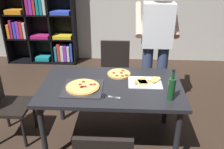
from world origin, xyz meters
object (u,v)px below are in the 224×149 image
object	(u,v)px
bookshelf	(39,12)
kitchen_scissors	(107,96)
dining_table	(111,91)
person_serving_pizza	(156,42)
chair_far_side	(115,68)
chair_left_end	(3,100)
wine_bottle	(171,88)
second_pizza_plain	(119,74)
pepperoni_pizza_on_tray	(83,87)

from	to	relation	value
bookshelf	kitchen_scissors	world-z (taller)	bookshelf
dining_table	person_serving_pizza	world-z (taller)	person_serving_pizza
chair_far_side	chair_left_end	distance (m)	1.56
bookshelf	wine_bottle	xyz separation A→B (m)	(2.12, -2.64, -0.15)
chair_left_end	kitchen_scissors	xyz separation A→B (m)	(1.22, -0.25, 0.24)
kitchen_scissors	second_pizza_plain	world-z (taller)	second_pizza_plain
chair_left_end	wine_bottle	size ratio (longest dim) A/B	2.85
pepperoni_pizza_on_tray	second_pizza_plain	size ratio (longest dim) A/B	1.52
dining_table	chair_left_end	distance (m)	1.26
dining_table	kitchen_scissors	xyz separation A→B (m)	(-0.03, -0.25, 0.08)
bookshelf	person_serving_pizza	xyz separation A→B (m)	(2.07, -1.66, -0.02)
chair_left_end	pepperoni_pizza_on_tray	size ratio (longest dim) A/B	2.18
kitchen_scissors	second_pizza_plain	bearing A→B (deg)	78.61
bookshelf	chair_far_side	bearing A→B (deg)	-43.28
bookshelf	pepperoni_pizza_on_tray	size ratio (longest dim) A/B	4.72
person_serving_pizza	kitchen_scissors	xyz separation A→B (m)	(-0.57, -0.97, -0.24)
wine_bottle	kitchen_scissors	distance (m)	0.63
dining_table	chair_far_side	distance (m)	0.95
wine_bottle	dining_table	bearing A→B (deg)	156.23
dining_table	chair_left_end	size ratio (longest dim) A/B	1.69
dining_table	second_pizza_plain	distance (m)	0.28
dining_table	wine_bottle	size ratio (longest dim) A/B	4.82
dining_table	bookshelf	distance (m)	2.84
dining_table	pepperoni_pizza_on_tray	size ratio (longest dim) A/B	3.69
bookshelf	wine_bottle	world-z (taller)	bookshelf
person_serving_pizza	pepperoni_pizza_on_tray	xyz separation A→B (m)	(-0.84, -0.82, -0.23)
chair_far_side	chair_left_end	size ratio (longest dim) A/B	1.00
chair_far_side	second_pizza_plain	xyz separation A→B (m)	(0.08, -0.69, 0.25)
person_serving_pizza	chair_left_end	bearing A→B (deg)	-158.11
chair_far_side	kitchen_scissors	world-z (taller)	chair_far_side
chair_left_end	bookshelf	world-z (taller)	bookshelf
person_serving_pizza	kitchen_scissors	size ratio (longest dim) A/B	8.83
pepperoni_pizza_on_tray	kitchen_scissors	size ratio (longest dim) A/B	2.08
dining_table	chair_left_end	world-z (taller)	chair_left_end
second_pizza_plain	kitchen_scissors	bearing A→B (deg)	-101.39
bookshelf	person_serving_pizza	distance (m)	2.65
bookshelf	wine_bottle	distance (m)	3.38
dining_table	bookshelf	world-z (taller)	bookshelf
bookshelf	pepperoni_pizza_on_tray	xyz separation A→B (m)	(1.23, -2.48, -0.25)
chair_far_side	second_pizza_plain	world-z (taller)	chair_far_side
wine_bottle	pepperoni_pizza_on_tray	bearing A→B (deg)	169.77
person_serving_pizza	dining_table	bearing A→B (deg)	-127.06
wine_bottle	second_pizza_plain	distance (m)	0.73
pepperoni_pizza_on_tray	person_serving_pizza	bearing A→B (deg)	44.40
chair_left_end	kitchen_scissors	size ratio (longest dim) A/B	4.54
dining_table	chair_far_side	bearing A→B (deg)	90.00
chair_far_side	wine_bottle	size ratio (longest dim) A/B	2.85
dining_table	chair_far_side	size ratio (longest dim) A/B	1.69
person_serving_pizza	pepperoni_pizza_on_tray	bearing A→B (deg)	-135.60
chair_left_end	pepperoni_pizza_on_tray	world-z (taller)	chair_left_end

